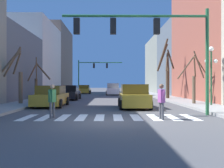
{
  "coord_description": "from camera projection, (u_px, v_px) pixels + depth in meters",
  "views": [
    {
      "loc": [
        0.02,
        -11.54,
        1.63
      ],
      "look_at": [
        0.5,
        31.72,
        1.72
      ],
      "focal_mm": 42.0,
      "sensor_mm": 36.0,
      "label": 1
    }
  ],
  "objects": [
    {
      "name": "car_parked_left_far",
      "position": [
        113.0,
        90.0,
        41.09
      ],
      "size": [
        2.16,
        4.66,
        1.82
      ],
      "rotation": [
        0.0,
        0.0,
        1.57
      ],
      "color": "white",
      "rests_on": "ground_plane"
    },
    {
      "name": "pedestrian_on_right_sidewalk",
      "position": [
        52.0,
        98.0,
        12.65
      ],
      "size": [
        0.32,
        0.7,
        1.65
      ],
      "rotation": [
        0.0,
        0.0,
        4.4
      ],
      "color": "#4C4C51",
      "rests_on": "ground_plane"
    },
    {
      "name": "ground_plane",
      "position": [
        109.0,
        121.0,
        11.54
      ],
      "size": [
        240.0,
        240.0,
        0.0
      ],
      "primitive_type": "plane",
      "color": "#4C4C4F"
    },
    {
      "name": "building_row_left",
      "position": [
        21.0,
        55.0,
        33.62
      ],
      "size": [
        6.0,
        53.67,
        12.8
      ],
      "color": "gray",
      "rests_on": "ground_plane"
    },
    {
      "name": "street_tree_left_mid",
      "position": [
        194.0,
        80.0,
        20.69
      ],
      "size": [
        2.51,
        1.14,
        4.16
      ],
      "color": "brown",
      "rests_on": "sidewalk_right"
    },
    {
      "name": "crosswalk_stripes",
      "position": [
        109.0,
        117.0,
        12.98
      ],
      "size": [
        8.55,
        2.6,
        0.01
      ],
      "color": "white",
      "rests_on": "ground_plane"
    },
    {
      "name": "traffic_signal_far",
      "position": [
        92.0,
        69.0,
        45.25
      ],
      "size": [
        7.62,
        0.28,
        5.85
      ],
      "color": "#236038",
      "rests_on": "ground_plane"
    },
    {
      "name": "street_tree_right_far",
      "position": [
        37.0,
        81.0,
        25.97
      ],
      "size": [
        1.97,
        1.69,
        4.23
      ],
      "color": "brown",
      "rests_on": "sidewalk_left"
    },
    {
      "name": "car_parked_left_near",
      "position": [
        134.0,
        97.0,
        18.09
      ],
      "size": [
        2.11,
        4.33,
        1.65
      ],
      "rotation": [
        0.0,
        0.0,
        1.57
      ],
      "color": "#A38423",
      "rests_on": "ground_plane"
    },
    {
      "name": "car_parked_right_far",
      "position": [
        140.0,
        91.0,
        36.67
      ],
      "size": [
        2.06,
        4.24,
        1.58
      ],
      "rotation": [
        0.0,
        0.0,
        1.57
      ],
      "color": "gray",
      "rests_on": "ground_plane"
    },
    {
      "name": "car_at_intersection",
      "position": [
        69.0,
        93.0,
        28.31
      ],
      "size": [
        2.17,
        4.8,
        1.55
      ],
      "rotation": [
        0.0,
        0.0,
        1.57
      ],
      "color": "black",
      "rests_on": "ground_plane"
    },
    {
      "name": "car_parked_left_mid",
      "position": [
        85.0,
        90.0,
        46.31
      ],
      "size": [
        2.1,
        4.43,
        1.57
      ],
      "rotation": [
        0.0,
        0.0,
        1.57
      ],
      "color": "#A38423",
      "rests_on": "ground_plane"
    },
    {
      "name": "street_tree_left_near",
      "position": [
        17.0,
        76.0,
        20.66
      ],
      "size": [
        2.0,
        1.36,
        4.5
      ],
      "color": "brown",
      "rests_on": "sidewalk_left"
    },
    {
      "name": "car_parked_right_near",
      "position": [
        51.0,
        97.0,
        19.46
      ],
      "size": [
        2.15,
        4.86,
        1.56
      ],
      "rotation": [
        0.0,
        0.0,
        1.57
      ],
      "color": "#A38423",
      "rests_on": "ground_plane"
    },
    {
      "name": "pedestrian_near_right_corner",
      "position": [
        161.0,
        98.0,
        12.25
      ],
      "size": [
        0.29,
        0.71,
        1.66
      ],
      "rotation": [
        0.0,
        0.0,
        1.78
      ],
      "color": "#4C4C51",
      "rests_on": "ground_plane"
    },
    {
      "name": "street_lamp_right_corner",
      "position": [
        211.0,
        64.0,
        18.94
      ],
      "size": [
        0.95,
        0.36,
        4.24
      ],
      "color": "#1E4C2D",
      "rests_on": "sidewalk_right"
    },
    {
      "name": "street_tree_right_mid",
      "position": [
        166.0,
        71.0,
        28.48
      ],
      "size": [
        1.86,
        3.1,
        6.51
      ],
      "color": "#473828",
      "rests_on": "sidewalk_right"
    },
    {
      "name": "building_row_right",
      "position": [
        200.0,
        51.0,
        32.38
      ],
      "size": [
        6.0,
        54.18,
        13.12
      ],
      "color": "#BCB299",
      "rests_on": "ground_plane"
    },
    {
      "name": "traffic_signal_near",
      "position": [
        151.0,
        35.0,
        13.9
      ],
      "size": [
        7.81,
        0.28,
        5.68
      ],
      "color": "#236038",
      "rests_on": "ground_plane"
    }
  ]
}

